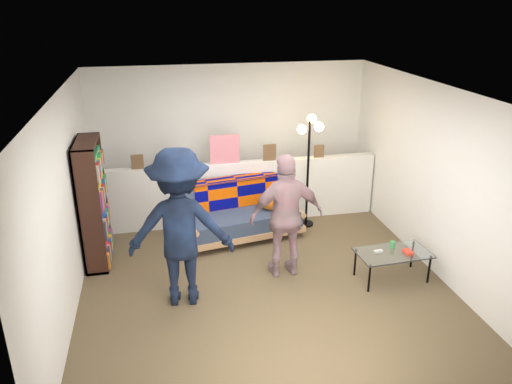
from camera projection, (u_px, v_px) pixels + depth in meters
ground at (262, 279)px, 6.40m from camera, size 5.00×5.00×0.00m
room_shell at (255, 144)px, 6.22m from camera, size 4.60×5.05×2.45m
half_wall_ledge at (238, 192)px, 7.86m from camera, size 4.45×0.15×1.00m
ledge_decor at (223, 152)px, 7.55m from camera, size 2.97×0.02×0.45m
futon_sofa at (243, 214)px, 7.46m from camera, size 1.84×1.10×0.74m
bookshelf at (94, 207)px, 6.58m from camera, size 0.28×0.85×1.69m
coffee_table at (393, 254)px, 6.29m from camera, size 0.94×0.55×0.47m
floor_lamp at (310, 149)px, 7.49m from camera, size 0.35×0.33×1.75m
person_left at (180, 228)px, 5.65m from camera, size 1.29×0.83×1.88m
person_right at (286, 216)px, 6.25m from camera, size 0.97×0.44×1.62m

